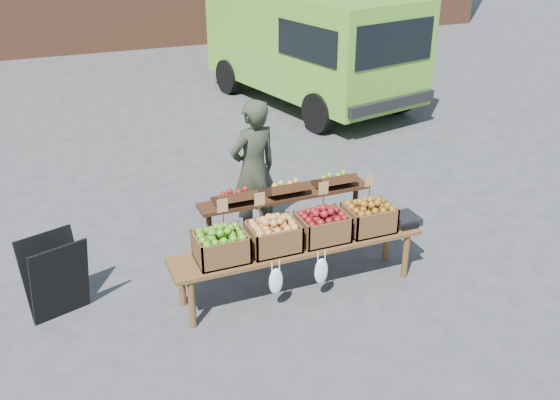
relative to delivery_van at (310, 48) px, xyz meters
name	(u,v)px	position (x,y,z in m)	size (l,w,h in m)	color
ground	(304,308)	(-3.05, -6.58, -1.12)	(80.00, 80.00, 0.00)	#464649
delivery_van	(310,48)	(0.00, 0.00, 0.00)	(2.28, 4.98, 2.23)	#62A930
vendor	(254,170)	(-2.98, -4.92, -0.24)	(0.64, 0.42, 1.75)	#2F3325
chalkboard_sign	(56,278)	(-5.35, -5.76, -0.68)	(0.57, 0.32, 0.87)	black
back_table	(285,216)	(-2.82, -5.53, -0.60)	(2.10, 0.44, 1.04)	#341D0F
display_bench	(298,267)	(-2.97, -6.25, -0.83)	(2.70, 0.56, 0.57)	brown
crate_golden_apples	(221,247)	(-3.80, -6.25, -0.41)	(0.50, 0.40, 0.28)	#4B7F18
crate_russet_pears	(273,237)	(-3.25, -6.25, -0.41)	(0.50, 0.40, 0.28)	gold
crate_red_apples	(323,227)	(-2.70, -6.25, -0.41)	(0.50, 0.40, 0.28)	maroon
crate_green_apples	(369,218)	(-2.15, -6.25, -0.41)	(0.50, 0.40, 0.28)	#945E1E
weighing_scale	(402,219)	(-1.72, -6.25, -0.51)	(0.34, 0.30, 0.08)	black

